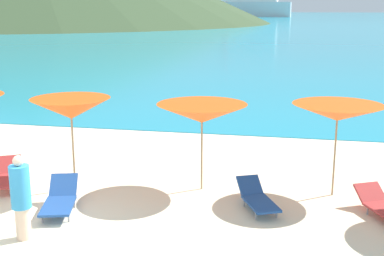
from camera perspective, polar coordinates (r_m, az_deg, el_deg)
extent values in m
cube|color=beige|center=(19.31, -3.69, 0.21)|extent=(50.00, 100.00, 0.30)
cube|color=teal|center=(236.79, 10.55, 12.13)|extent=(650.00, 440.00, 0.02)
cylinder|color=#9E7F59|center=(12.27, -13.17, -2.08)|extent=(0.05, 0.05, 2.08)
cone|color=#EF5614|center=(12.06, -13.40, 2.14)|extent=(1.99, 1.99, 0.49)
sphere|color=#9E7F59|center=(12.03, -13.44, 2.85)|extent=(0.07, 0.07, 0.07)
cylinder|color=#9E7F59|center=(11.97, 1.10, -2.42)|extent=(0.04, 0.04, 1.96)
cone|color=#EF5614|center=(11.77, 1.12, 1.65)|extent=(2.12, 2.12, 0.45)
sphere|color=#9E7F59|center=(11.74, 1.12, 2.33)|extent=(0.07, 0.07, 0.07)
cylinder|color=#9E7F59|center=(12.02, 15.70, -2.65)|extent=(0.04, 0.04, 2.04)
cone|color=#EF5614|center=(11.80, 15.98, 1.68)|extent=(2.18, 2.18, 0.38)
sphere|color=#9E7F59|center=(11.78, 16.02, 2.27)|extent=(0.07, 0.07, 0.07)
cube|color=#1E478C|center=(11.04, -14.77, -8.45)|extent=(0.89, 1.20, 0.05)
cube|color=#1E478C|center=(11.67, -14.18, -6.22)|extent=(0.69, 0.61, 0.42)
cylinder|color=gray|center=(10.84, -16.43, -9.66)|extent=(0.04, 0.04, 0.19)
cylinder|color=gray|center=(10.74, -13.65, -9.70)|extent=(0.04, 0.04, 0.19)
cylinder|color=gray|center=(11.52, -15.67, -8.22)|extent=(0.04, 0.04, 0.19)
cylinder|color=gray|center=(11.42, -13.06, -8.24)|extent=(0.04, 0.04, 0.19)
cube|color=#A53333|center=(12.81, -19.83, -5.59)|extent=(1.01, 1.20, 0.05)
cube|color=#A53333|center=(13.44, -19.75, -3.90)|extent=(0.70, 0.65, 0.39)
cylinder|color=gray|center=(12.53, -18.71, -6.57)|extent=(0.04, 0.04, 0.23)
cylinder|color=gray|center=(13.22, -18.62, -5.52)|extent=(0.04, 0.04, 0.23)
cube|color=#A53333|center=(11.74, 19.30, -6.82)|extent=(0.73, 0.65, 0.33)
cylinder|color=gray|center=(11.41, 19.07, -8.75)|extent=(0.04, 0.04, 0.17)
cube|color=#1E478C|center=(10.93, 7.73, -8.40)|extent=(0.91, 1.15, 0.05)
cube|color=#1E478C|center=(11.50, 6.47, -6.40)|extent=(0.65, 0.62, 0.35)
cylinder|color=gray|center=(10.63, 7.13, -9.69)|extent=(0.04, 0.04, 0.18)
cylinder|color=gray|center=(10.79, 9.44, -9.42)|extent=(0.04, 0.04, 0.18)
cylinder|color=gray|center=(11.25, 5.87, -8.33)|extent=(0.04, 0.04, 0.18)
cylinder|color=gray|center=(11.40, 8.06, -8.10)|extent=(0.04, 0.04, 0.18)
cylinder|color=beige|center=(10.16, -18.38, -10.06)|extent=(0.28, 0.28, 0.62)
cylinder|color=#3399D8|center=(9.91, -18.68, -6.25)|extent=(0.37, 0.37, 0.81)
sphere|color=beige|center=(9.76, -18.90, -3.51)|extent=(0.20, 0.20, 0.20)
cube|color=silver|center=(240.99, 5.11, 13.09)|extent=(48.66, 10.75, 6.54)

